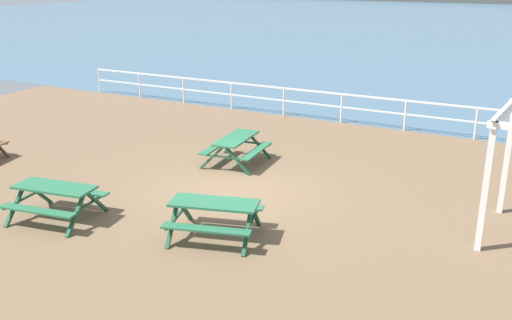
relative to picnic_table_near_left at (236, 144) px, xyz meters
name	(u,v)px	position (x,y,z in m)	size (l,w,h in m)	color
ground_plane	(234,196)	(1.05, -1.97, -0.68)	(30.00, 24.00, 0.20)	brown
sea_band	(493,24)	(1.05, 50.78, -0.58)	(142.00, 90.00, 0.01)	#476B84
seaward_railing	(342,102)	(1.05, 5.78, 0.18)	(23.07, 0.07, 1.08)	white
picnic_table_near_left	(236,144)	(0.00, 0.00, 0.00)	(1.70, 1.94, 0.80)	#286B47
picnic_table_near_right	(214,210)	(1.97, -4.32, 0.00)	(2.14, 1.94, 0.80)	#286B47
picnic_table_seaward	(55,194)	(-1.60, -5.20, 0.00)	(2.02, 1.79, 0.80)	#286B47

